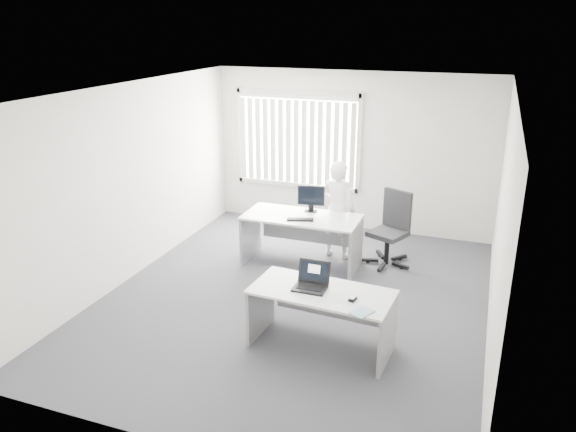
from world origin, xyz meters
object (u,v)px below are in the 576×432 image
(monitor, at_px, (311,199))
(desk_near, at_px, (321,307))
(laptop, at_px, (310,278))
(desk_far, at_px, (302,230))
(office_chair, at_px, (389,241))
(person, at_px, (337,210))

(monitor, bearing_deg, desk_near, -78.25)
(laptop, distance_m, monitor, 2.51)
(desk_near, bearing_deg, monitor, 114.70)
(desk_far, xyz_separation_m, office_chair, (1.26, 0.54, -0.22))
(person, distance_m, monitor, 0.49)
(office_chair, bearing_deg, desk_near, -73.41)
(person, distance_m, laptop, 2.68)
(person, relative_size, laptop, 4.23)
(desk_near, bearing_deg, office_chair, 87.71)
(desk_far, height_order, office_chair, office_chair)
(desk_far, xyz_separation_m, monitor, (0.07, 0.25, 0.43))
(desk_far, distance_m, monitor, 0.50)
(desk_near, height_order, person, person)
(desk_far, distance_m, person, 0.69)
(laptop, bearing_deg, monitor, 107.35)
(office_chair, bearing_deg, laptop, -76.24)
(desk_far, distance_m, office_chair, 1.38)
(office_chair, bearing_deg, monitor, -143.67)
(person, height_order, laptop, person)
(office_chair, xyz_separation_m, laptop, (-0.43, -2.68, 0.52))
(office_chair, distance_m, monitor, 1.39)
(desk_near, distance_m, laptop, 0.37)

